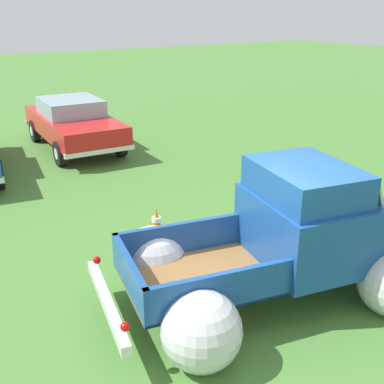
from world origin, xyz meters
The scene contains 4 objects.
ground_plane centered at (0.00, 0.00, 0.00)m, with size 80.00×80.00×0.00m, color #477A33.
vintage_pickup_truck centered at (0.38, -0.07, 0.76)m, with size 4.89×3.42×1.96m.
show_car_1 centered at (0.39, 8.92, 0.78)m, with size 2.04×4.47×1.43m.
lane_cone_0 centered at (-0.44, 2.37, 0.31)m, with size 0.36×0.36×0.63m.
Camera 1 is at (-4.02, -4.41, 3.91)m, focal length 44.79 mm.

